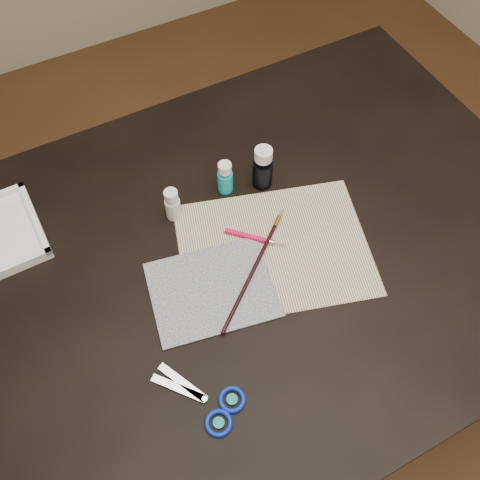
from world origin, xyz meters
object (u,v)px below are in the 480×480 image
paper (274,249)px  scissors (195,398)px  paint_bottle_cyan (225,177)px  paint_bottle_white (172,204)px  paint_bottle_navy (263,167)px  canvas (212,289)px

paper → scissors: (-0.26, -0.19, 0.00)m
paint_bottle_cyan → paint_bottle_white: bearing=-174.5°
paint_bottle_cyan → scissors: bearing=-123.5°
paint_bottle_white → scissors: size_ratio=0.43×
paper → scissors: bearing=-143.5°
paint_bottle_cyan → paint_bottle_navy: bearing=-15.7°
paint_bottle_white → paper: bearing=-49.8°
paper → paint_bottle_white: size_ratio=4.81×
paint_bottle_navy → scissors: (-0.31, -0.34, -0.05)m
paint_bottle_cyan → scissors: 0.44m
paper → canvas: bearing=-170.4°
canvas → scissors: scissors is taller
paint_bottle_white → paint_bottle_navy: 0.20m
canvas → paint_bottle_navy: size_ratio=2.22×
paint_bottle_navy → paper: bearing=-110.9°
paper → paint_bottle_cyan: size_ratio=4.71×
canvas → paint_bottle_cyan: 0.24m
paint_bottle_cyan → paint_bottle_navy: size_ratio=0.77×
paint_bottle_navy → scissors: paint_bottle_navy is taller
paint_bottle_cyan → scissors: (-0.24, -0.36, -0.03)m
paint_bottle_white → scissors: 0.37m
paint_bottle_cyan → canvas: bearing=-122.9°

